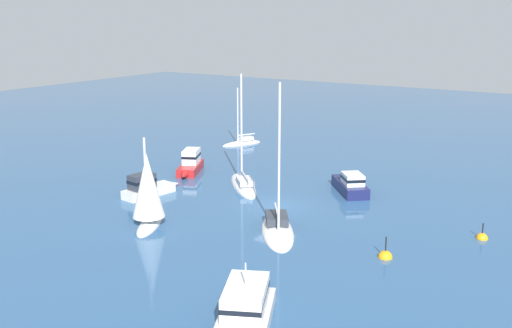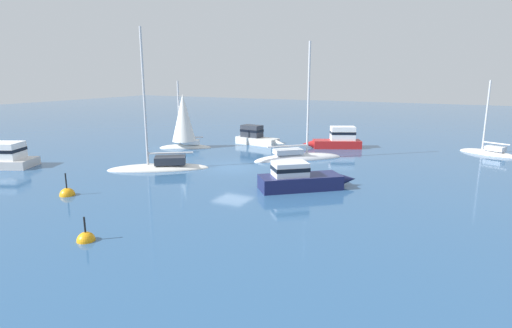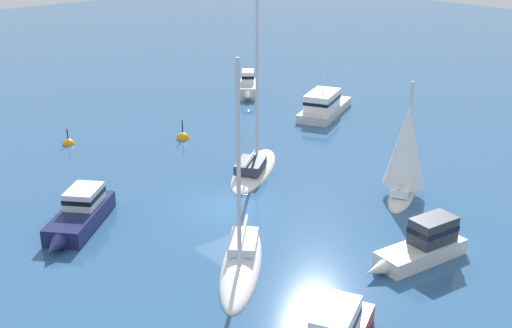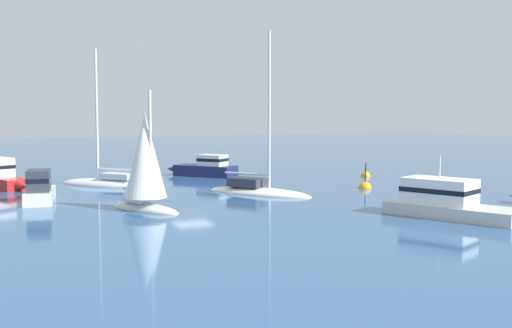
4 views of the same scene
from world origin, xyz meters
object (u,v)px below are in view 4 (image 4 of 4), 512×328
motor_cruiser_1 (1,176)px  mooring_buoy (366,176)px  cabin_cruiser (449,201)px  sailboat (145,166)px  sloop (258,190)px  ketch (108,184)px  channel_buoy (365,188)px  motor_cruiser (205,168)px  motor_cruiser_2 (40,189)px

motor_cruiser_1 → mooring_buoy: motor_cruiser_1 is taller
cabin_cruiser → sailboat: (13.08, -8.00, 1.55)m
cabin_cruiser → sloop: bearing=178.6°
ketch → mooring_buoy: size_ratio=6.88×
motor_cruiser_1 → ketch: 6.92m
motor_cruiser_1 → ketch: bearing=52.5°
cabin_cruiser → ketch: bearing=-171.2°
sailboat → mooring_buoy: 22.12m
sailboat → channel_buoy: 16.15m
cabin_cruiser → mooring_buoy: (-6.71, -17.62, -0.76)m
motor_cruiser → sloop: bearing=138.6°
motor_cruiser_1 → ketch: (-6.75, 1.40, -0.66)m
motor_cruiser → ketch: (8.17, 3.37, -0.51)m
sloop → sailboat: size_ratio=1.58×
motor_cruiser → mooring_buoy: bearing=-154.2°
mooring_buoy → ketch: bearing=-5.3°
channel_buoy → motor_cruiser_2: bearing=-5.1°
cabin_cruiser → ketch: ketch is taller
motor_cruiser_2 → mooring_buoy: motor_cruiser_2 is taller
ketch → channel_buoy: ketch is taller
motor_cruiser_1 → motor_cruiser_2: bearing=-12.6°
motor_cruiser_1 → ketch: size_ratio=0.55×
motor_cruiser_1 → mooring_buoy: size_ratio=3.79×
motor_cruiser_2 → channel_buoy: 20.57m
channel_buoy → motor_cruiser_1: bearing=-23.2°
cabin_cruiser → sailboat: size_ratio=1.20×
channel_buoy → mooring_buoy: size_ratio=1.22×
sailboat → channel_buoy: size_ratio=3.78×
motor_cruiser → ketch: 8.86m
motor_cruiser → mooring_buoy: size_ratio=3.87×
motor_cruiser → sloop: 11.14m
motor_cruiser → motor_cruiser_2: motor_cruiser_2 is taller
sloop → motor_cruiser_2: (12.83, -1.46, 0.55)m
sloop → channel_buoy: bearing=52.6°
ketch → channel_buoy: (-15.52, 8.14, -0.14)m
cabin_cruiser → motor_cruiser_2: (17.91, -13.15, -0.03)m
motor_cruiser_1 → mooring_buoy: (-26.43, 3.22, -0.80)m
motor_cruiser_1 → sloop: sloop is taller
motor_cruiser_1 → sailboat: size_ratio=0.82×
motor_cruiser_1 → sailboat: 14.53m
motor_cruiser_2 → cabin_cruiser: bearing=-117.6°
motor_cruiser → motor_cruiser_2: bearing=86.5°
ketch → sailboat: bearing=135.9°
cabin_cruiser → channel_buoy: 11.62m
sloop → motor_cruiser_2: size_ratio=1.90×
motor_cruiser → ketch: size_ratio=0.56×
cabin_cruiser → mooring_buoy: 18.87m
sailboat → channel_buoy: sailboat is taller
sloop → mooring_buoy: 13.20m
cabin_cruiser → channel_buoy: (-2.56, -11.31, -0.76)m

